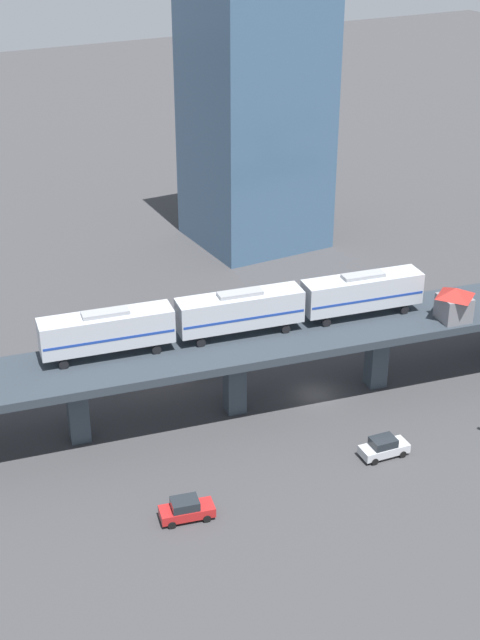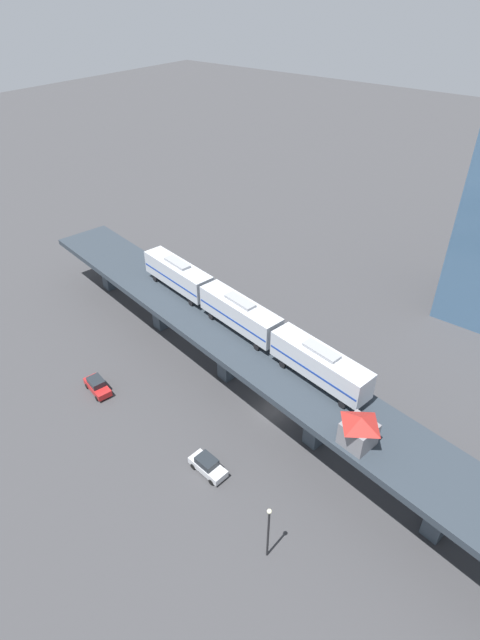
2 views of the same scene
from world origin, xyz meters
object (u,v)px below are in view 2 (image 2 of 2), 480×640
Objects in this scene: signal_hut at (359,430)px; street_car_red at (97,385)px; delivery_truck at (255,326)px; subway_train at (240,313)px; street_car_silver at (208,465)px; street_lamp at (268,529)px.

signal_hut reaches higher than street_car_red.
delivery_truck is at bearing -123.74° from signal_hut.
street_car_silver is at bearing 25.29° from subway_train.
street_car_red is (-0.78, -19.12, 0.00)m from street_car_silver.
street_car_silver is 0.97× the size of street_car_red.
signal_hut is 29.08m from delivery_truck.
signal_hut is 16.85m from street_car_silver.
street_car_red is 30.02m from street_lamp.
delivery_truck is 1.08× the size of street_lamp.
subway_train reaches higher than street_car_silver.
street_car_silver is 0.66× the size of street_lamp.
subway_train is 7.91× the size of street_car_red.
subway_train is 4.93× the size of delivery_truck.
street_lamp is at bearing 43.64° from subway_train.
street_car_red is at bearing -21.91° from delivery_truck.
signal_hut is at bearing 56.26° from delivery_truck.
street_lamp is at bearing 38.48° from delivery_truck.
street_car_silver is 0.61× the size of delivery_truck.
subway_train is at bearing -136.36° from street_lamp.
delivery_truck is at bearing -155.13° from street_car_silver.
delivery_truck is 33.50m from street_lamp.
street_car_red is at bearing -98.65° from street_lamp.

